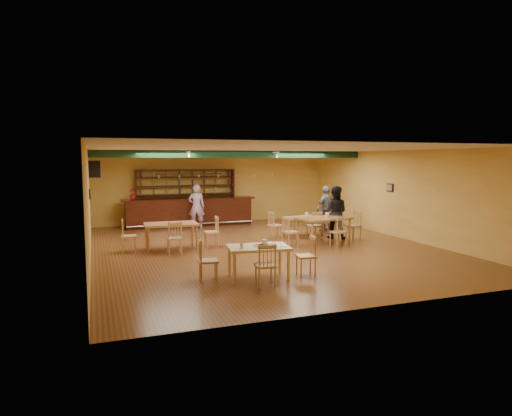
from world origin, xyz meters
name	(u,v)px	position (x,y,z in m)	size (l,w,h in m)	color
floor	(263,247)	(0.00, 0.00, 0.00)	(12.00, 12.00, 0.00)	brown
ceiling_beam	(236,154)	(0.00, 2.80, 2.87)	(10.00, 0.30, 0.25)	black
track_rail_left	(183,152)	(-1.80, 3.40, 2.94)	(0.05, 2.50, 0.05)	white
track_rail_right	(266,153)	(1.40, 3.40, 2.94)	(0.05, 2.50, 0.05)	white
ac_unit	(95,169)	(-4.80, 4.20, 2.35)	(0.34, 0.70, 0.48)	white
picture_left	(90,194)	(-4.97, 1.00, 1.70)	(0.04, 0.34, 0.28)	black
picture_right	(390,188)	(4.97, 0.50, 1.70)	(0.04, 0.34, 0.28)	black
bar_counter	(189,212)	(-1.24, 5.15, 0.56)	(5.31, 0.85, 1.13)	black
back_bar_hutch	(186,197)	(-1.24, 5.78, 1.14)	(4.11, 0.40, 2.28)	black
poinsettia	(133,194)	(-3.45, 5.15, 1.34)	(0.24, 0.24, 0.43)	red
dining_table_a	(171,236)	(-2.71, 0.66, 0.39)	(1.56, 0.94, 0.78)	olive
dining_table_b	(303,226)	(2.04, 1.41, 0.34)	(1.36, 0.82, 0.68)	olive
dining_table_d	(323,230)	(2.09, 0.02, 0.41)	(1.65, 0.99, 0.83)	olive
near_table	(258,262)	(-1.39, -3.37, 0.37)	(1.37, 0.88, 0.74)	beige
pizza_tray	(262,246)	(-1.30, -3.37, 0.74)	(0.40, 0.40, 0.01)	silver
parmesan_shaker	(242,246)	(-1.84, -3.51, 0.79)	(0.07, 0.07, 0.11)	#EAE5C6
napkin_stack	(269,243)	(-1.05, -3.17, 0.75)	(0.20, 0.15, 0.03)	white
pizza_server	(268,244)	(-1.15, -3.32, 0.75)	(0.32, 0.09, 0.00)	silver
side_plate	(284,246)	(-0.85, -3.56, 0.74)	(0.22, 0.22, 0.01)	white
patron_bar	(197,207)	(-1.13, 4.33, 0.86)	(0.63, 0.41, 1.72)	#914BA3
patron_right_a	(335,212)	(2.84, 0.61, 0.90)	(0.87, 0.68, 1.80)	black
patron_right_b	(326,209)	(3.29, 2.02, 0.85)	(1.00, 0.42, 1.71)	slate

